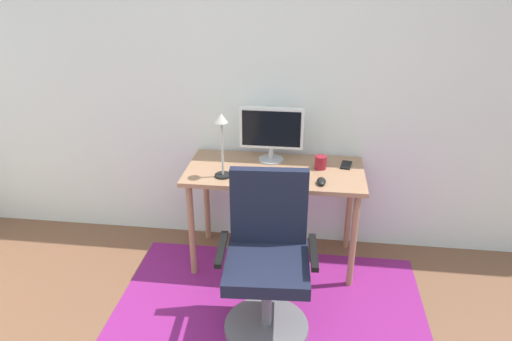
# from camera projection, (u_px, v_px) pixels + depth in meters

# --- Properties ---
(wall_back) EXTENTS (6.00, 0.10, 2.60)m
(wall_back) POSITION_uv_depth(u_px,v_px,m) (275.00, 77.00, 3.32)
(wall_back) COLOR silver
(wall_back) RESTS_ON ground
(area_rug) EXTENTS (2.00, 1.50, 0.01)m
(area_rug) POSITION_uv_depth(u_px,v_px,m) (268.00, 319.00, 2.94)
(area_rug) COLOR #821E6E
(area_rug) RESTS_ON ground
(desk) EXTENTS (1.22, 0.59, 0.74)m
(desk) POSITION_uv_depth(u_px,v_px,m) (275.00, 181.00, 3.25)
(desk) COLOR #A27756
(desk) RESTS_ON ground
(monitor) EXTENTS (0.45, 0.18, 0.39)m
(monitor) POSITION_uv_depth(u_px,v_px,m) (271.00, 131.00, 3.27)
(monitor) COLOR #B2B2B7
(monitor) RESTS_ON desk
(keyboard) EXTENTS (0.43, 0.13, 0.02)m
(keyboard) POSITION_uv_depth(u_px,v_px,m) (271.00, 179.00, 3.05)
(keyboard) COLOR black
(keyboard) RESTS_ON desk
(computer_mouse) EXTENTS (0.06, 0.10, 0.03)m
(computer_mouse) POSITION_uv_depth(u_px,v_px,m) (321.00, 181.00, 3.01)
(computer_mouse) COLOR black
(computer_mouse) RESTS_ON desk
(coffee_cup) EXTENTS (0.08, 0.08, 0.09)m
(coffee_cup) POSITION_uv_depth(u_px,v_px,m) (321.00, 162.00, 3.21)
(coffee_cup) COLOR maroon
(coffee_cup) RESTS_ON desk
(cell_phone) EXTENTS (0.09, 0.15, 0.01)m
(cell_phone) POSITION_uv_depth(u_px,v_px,m) (346.00, 165.00, 3.27)
(cell_phone) COLOR black
(cell_phone) RESTS_ON desk
(desk_lamp) EXTENTS (0.11, 0.11, 0.44)m
(desk_lamp) POSITION_uv_depth(u_px,v_px,m) (222.00, 137.00, 3.00)
(desk_lamp) COLOR black
(desk_lamp) RESTS_ON desk
(office_chair) EXTENTS (0.58, 0.51, 0.99)m
(office_chair) POSITION_uv_depth(u_px,v_px,m) (267.00, 268.00, 2.73)
(office_chair) COLOR slate
(office_chair) RESTS_ON ground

